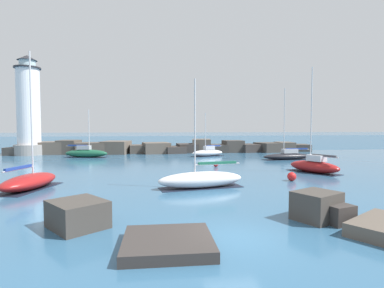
{
  "coord_description": "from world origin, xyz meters",
  "views": [
    {
      "loc": [
        -3.85,
        -12.13,
        4.72
      ],
      "look_at": [
        2.62,
        28.35,
        2.5
      ],
      "focal_mm": 28.0,
      "sensor_mm": 36.0,
      "label": 1
    }
  ],
  "objects_px": {
    "sailboat_moored_0": "(86,153)",
    "mooring_buoy_orange_near": "(292,177)",
    "sailboat_moored_1": "(208,152)",
    "sailboat_moored_2": "(201,179)",
    "lighthouse": "(29,111)",
    "sailboat_moored_3": "(29,181)",
    "mooring_buoy_far_side": "(216,165)",
    "sailboat_moored_5": "(314,166)",
    "sailboat_moored_4": "(288,156)"
  },
  "relations": [
    {
      "from": "sailboat_moored_2",
      "to": "sailboat_moored_3",
      "type": "relative_size",
      "value": 0.8
    },
    {
      "from": "sailboat_moored_4",
      "to": "sailboat_moored_3",
      "type": "bearing_deg",
      "value": -150.31
    },
    {
      "from": "sailboat_moored_5",
      "to": "mooring_buoy_far_side",
      "type": "distance_m",
      "value": 11.04
    },
    {
      "from": "sailboat_moored_3",
      "to": "sailboat_moored_5",
      "type": "distance_m",
      "value": 26.84
    },
    {
      "from": "sailboat_moored_0",
      "to": "sailboat_moored_2",
      "type": "xyz_separation_m",
      "value": [
        13.64,
        -26.68,
        -0.07
      ]
    },
    {
      "from": "sailboat_moored_4",
      "to": "mooring_buoy_orange_near",
      "type": "bearing_deg",
      "value": -115.73
    },
    {
      "from": "sailboat_moored_1",
      "to": "sailboat_moored_4",
      "type": "height_order",
      "value": "sailboat_moored_4"
    },
    {
      "from": "sailboat_moored_1",
      "to": "mooring_buoy_orange_near",
      "type": "distance_m",
      "value": 24.16
    },
    {
      "from": "sailboat_moored_3",
      "to": "mooring_buoy_far_side",
      "type": "distance_m",
      "value": 20.28
    },
    {
      "from": "sailboat_moored_2",
      "to": "sailboat_moored_5",
      "type": "relative_size",
      "value": 0.77
    },
    {
      "from": "sailboat_moored_0",
      "to": "sailboat_moored_3",
      "type": "xyz_separation_m",
      "value": [
        0.45,
        -25.14,
        -0.11
      ]
    },
    {
      "from": "lighthouse",
      "to": "sailboat_moored_3",
      "type": "xyz_separation_m",
      "value": [
        11.02,
        -31.4,
        -7.03
      ]
    },
    {
      "from": "sailboat_moored_0",
      "to": "mooring_buoy_orange_near",
      "type": "height_order",
      "value": "sailboat_moored_0"
    },
    {
      "from": "sailboat_moored_0",
      "to": "sailboat_moored_2",
      "type": "height_order",
      "value": "sailboat_moored_2"
    },
    {
      "from": "sailboat_moored_0",
      "to": "sailboat_moored_5",
      "type": "bearing_deg",
      "value": -37.59
    },
    {
      "from": "sailboat_moored_0",
      "to": "sailboat_moored_5",
      "type": "distance_m",
      "value": 33.97
    },
    {
      "from": "sailboat_moored_2",
      "to": "mooring_buoy_orange_near",
      "type": "xyz_separation_m",
      "value": [
        8.5,
        1.63,
        -0.26
      ]
    },
    {
      "from": "sailboat_moored_1",
      "to": "sailboat_moored_3",
      "type": "distance_m",
      "value": 30.85
    },
    {
      "from": "sailboat_moored_0",
      "to": "mooring_buoy_far_side",
      "type": "height_order",
      "value": "sailboat_moored_0"
    },
    {
      "from": "sailboat_moored_1",
      "to": "sailboat_moored_4",
      "type": "bearing_deg",
      "value": -33.76
    },
    {
      "from": "sailboat_moored_4",
      "to": "mooring_buoy_orange_near",
      "type": "relative_size",
      "value": 10.67
    },
    {
      "from": "sailboat_moored_2",
      "to": "sailboat_moored_4",
      "type": "bearing_deg",
      "value": 48.09
    },
    {
      "from": "sailboat_moored_3",
      "to": "lighthouse",
      "type": "bearing_deg",
      "value": 109.35
    },
    {
      "from": "sailboat_moored_5",
      "to": "mooring_buoy_orange_near",
      "type": "height_order",
      "value": "sailboat_moored_5"
    },
    {
      "from": "mooring_buoy_orange_near",
      "to": "sailboat_moored_2",
      "type": "bearing_deg",
      "value": -169.12
    },
    {
      "from": "sailboat_moored_4",
      "to": "sailboat_moored_1",
      "type": "bearing_deg",
      "value": 146.24
    },
    {
      "from": "lighthouse",
      "to": "sailboat_moored_5",
      "type": "distance_m",
      "value": 46.71
    },
    {
      "from": "sailboat_moored_3",
      "to": "sailboat_moored_2",
      "type": "bearing_deg",
      "value": -6.64
    },
    {
      "from": "lighthouse",
      "to": "mooring_buoy_orange_near",
      "type": "bearing_deg",
      "value": -43.72
    },
    {
      "from": "lighthouse",
      "to": "sailboat_moored_2",
      "type": "xyz_separation_m",
      "value": [
        24.22,
        -32.93,
        -6.99
      ]
    },
    {
      "from": "sailboat_moored_1",
      "to": "sailboat_moored_2",
      "type": "bearing_deg",
      "value": -103.21
    },
    {
      "from": "sailboat_moored_4",
      "to": "mooring_buoy_far_side",
      "type": "relative_size",
      "value": 14.09
    },
    {
      "from": "sailboat_moored_1",
      "to": "mooring_buoy_far_side",
      "type": "distance_m",
      "value": 13.71
    },
    {
      "from": "sailboat_moored_1",
      "to": "sailboat_moored_3",
      "type": "height_order",
      "value": "sailboat_moored_3"
    },
    {
      "from": "mooring_buoy_orange_near",
      "to": "sailboat_moored_1",
      "type": "bearing_deg",
      "value": 95.88
    },
    {
      "from": "sailboat_moored_1",
      "to": "sailboat_moored_2",
      "type": "xyz_separation_m",
      "value": [
        -6.03,
        -25.67,
        0.02
      ]
    },
    {
      "from": "sailboat_moored_0",
      "to": "sailboat_moored_4",
      "type": "distance_m",
      "value": 31.37
    },
    {
      "from": "sailboat_moored_2",
      "to": "sailboat_moored_3",
      "type": "xyz_separation_m",
      "value": [
        -13.2,
        1.54,
        -0.04
      ]
    },
    {
      "from": "sailboat_moored_2",
      "to": "sailboat_moored_5",
      "type": "distance_m",
      "value": 14.56
    },
    {
      "from": "sailboat_moored_1",
      "to": "sailboat_moored_5",
      "type": "xyz_separation_m",
      "value": [
        7.25,
        -19.71,
        0.1
      ]
    },
    {
      "from": "sailboat_moored_2",
      "to": "mooring_buoy_orange_near",
      "type": "distance_m",
      "value": 8.66
    },
    {
      "from": "sailboat_moored_3",
      "to": "sailboat_moored_5",
      "type": "xyz_separation_m",
      "value": [
        26.48,
        4.42,
        0.12
      ]
    },
    {
      "from": "sailboat_moored_0",
      "to": "mooring_buoy_orange_near",
      "type": "distance_m",
      "value": 33.43
    },
    {
      "from": "sailboat_moored_1",
      "to": "mooring_buoy_orange_near",
      "type": "height_order",
      "value": "sailboat_moored_1"
    },
    {
      "from": "mooring_buoy_orange_near",
      "to": "sailboat_moored_5",
      "type": "bearing_deg",
      "value": 42.15
    },
    {
      "from": "lighthouse",
      "to": "mooring_buoy_far_side",
      "type": "relative_size",
      "value": 23.09
    },
    {
      "from": "sailboat_moored_5",
      "to": "mooring_buoy_orange_near",
      "type": "xyz_separation_m",
      "value": [
        -4.78,
        -4.32,
        -0.34
      ]
    },
    {
      "from": "lighthouse",
      "to": "sailboat_moored_5",
      "type": "height_order",
      "value": "lighthouse"
    },
    {
      "from": "sailboat_moored_3",
      "to": "sailboat_moored_0",
      "type": "bearing_deg",
      "value": 91.01
    },
    {
      "from": "mooring_buoy_far_side",
      "to": "sailboat_moored_0",
      "type": "bearing_deg",
      "value": 140.6
    }
  ]
}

